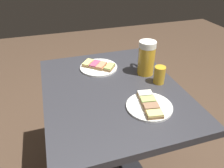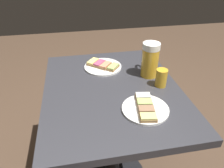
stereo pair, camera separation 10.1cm
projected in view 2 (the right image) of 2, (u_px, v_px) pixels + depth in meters
The scene contains 5 objects.
cafe_table at pixel (112, 113), 1.11m from camera, with size 0.65×0.80×0.72m.
plate_near at pixel (145, 108), 0.88m from camera, with size 0.20×0.20×0.03m.
plate_far at pixel (103, 66), 1.19m from camera, with size 0.21×0.21×0.03m.
beer_mug at pixel (150, 60), 1.08m from camera, with size 0.09×0.15×0.18m.
beer_glass_small at pixel (161, 78), 1.01m from camera, with size 0.05×0.05×0.09m, color gold.
Camera 2 is at (-0.16, -0.84, 1.29)m, focal length 33.99 mm.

